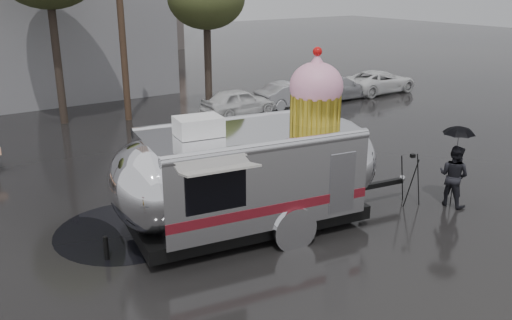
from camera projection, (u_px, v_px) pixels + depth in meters
ground at (266, 271)px, 11.50m from camera, size 120.00×120.00×0.00m
puddles at (215, 201)px, 15.07m from camera, size 14.54×8.68×0.01m
utility_pole at (120, 11)px, 22.33m from camera, size 1.60×0.28×9.00m
parked_cars at (320, 88)px, 26.95m from camera, size 13.20×1.90×1.50m
airstream_trailer at (253, 170)px, 12.89m from camera, size 8.21×3.55×4.46m
person_right at (454, 176)px, 14.57m from camera, size 0.58×0.88×1.70m
umbrella_black at (458, 138)px, 14.23m from camera, size 1.03×1.03×2.25m
tripod at (411, 175)px, 14.64m from camera, size 0.58×0.58×1.45m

